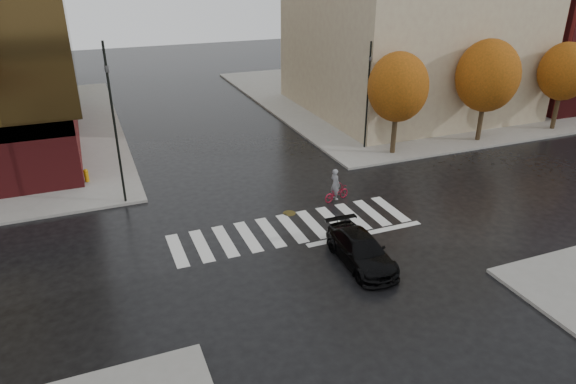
% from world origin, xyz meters
% --- Properties ---
extents(ground, '(120.00, 120.00, 0.00)m').
position_xyz_m(ground, '(0.00, 0.00, 0.00)').
color(ground, black).
rests_on(ground, ground).
extents(sidewalk_ne, '(30.00, 30.00, 0.15)m').
position_xyz_m(sidewalk_ne, '(21.00, 21.00, 0.07)').
color(sidewalk_ne, gray).
rests_on(sidewalk_ne, ground).
extents(crosswalk, '(12.00, 3.00, 0.01)m').
position_xyz_m(crosswalk, '(0.00, 0.50, 0.01)').
color(crosswalk, silver).
rests_on(crosswalk, ground).
extents(building_ne_brick, '(14.00, 14.00, 14.00)m').
position_xyz_m(building_ne_brick, '(33.00, 16.00, 7.15)').
color(building_ne_brick, maroon).
rests_on(building_ne_brick, sidewalk_ne).
extents(tree_ne_a, '(3.80, 3.80, 6.50)m').
position_xyz_m(tree_ne_a, '(10.00, 7.40, 4.46)').
color(tree_ne_a, '#322416').
rests_on(tree_ne_a, sidewalk_ne).
extents(tree_ne_b, '(4.20, 4.20, 6.89)m').
position_xyz_m(tree_ne_b, '(17.00, 7.40, 4.62)').
color(tree_ne_b, '#322416').
rests_on(tree_ne_b, sidewalk_ne).
extents(tree_ne_c, '(3.60, 3.60, 6.31)m').
position_xyz_m(tree_ne_c, '(24.00, 7.40, 4.37)').
color(tree_ne_c, '#322416').
rests_on(tree_ne_c, sidewalk_ne).
extents(sedan, '(1.89, 4.37, 1.25)m').
position_xyz_m(sedan, '(1.53, -3.43, 0.63)').
color(sedan, black).
rests_on(sedan, ground).
extents(cyclist, '(1.68, 0.95, 1.81)m').
position_xyz_m(cyclist, '(3.35, 2.50, 0.62)').
color(cyclist, maroon).
rests_on(cyclist, ground).
extents(traffic_light_nw, '(0.21, 0.17, 8.19)m').
position_xyz_m(traffic_light_nw, '(-7.08, 6.30, 4.93)').
color(traffic_light_nw, black).
rests_on(traffic_light_nw, sidewalk_nw).
extents(traffic_light_ne, '(0.20, 0.22, 6.95)m').
position_xyz_m(traffic_light_ne, '(8.82, 9.00, 4.07)').
color(traffic_light_ne, black).
rests_on(traffic_light_ne, sidewalk_ne).
extents(fire_hydrant, '(0.27, 0.27, 0.76)m').
position_xyz_m(fire_hydrant, '(-8.84, 9.80, 0.57)').
color(fire_hydrant, '#BE830B').
rests_on(fire_hydrant, sidewalk_nw).
extents(manhole, '(0.68, 0.68, 0.01)m').
position_xyz_m(manhole, '(0.48, 2.00, 0.01)').
color(manhole, '#51451D').
rests_on(manhole, ground).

